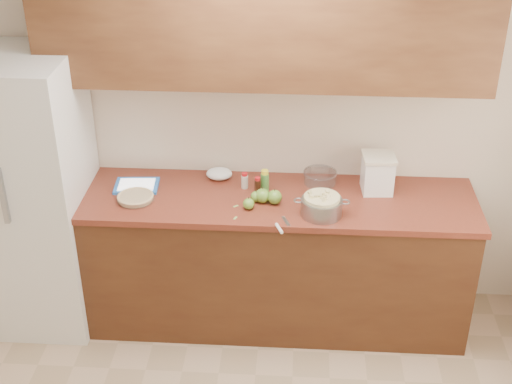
# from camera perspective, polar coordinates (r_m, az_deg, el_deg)

# --- Properties ---
(room_shell) EXTENTS (3.60, 3.60, 3.60)m
(room_shell) POSITION_cam_1_polar(r_m,az_deg,el_deg) (2.93, -1.20, -8.27)
(room_shell) COLOR tan
(room_shell) RESTS_ON ground
(counter_run) EXTENTS (2.64, 0.68, 0.92)m
(counter_run) POSITION_cam_1_polar(r_m,az_deg,el_deg) (4.62, 0.41, -5.32)
(counter_run) COLOR #4C2A15
(counter_run) RESTS_ON ground
(upper_cabinets) EXTENTS (2.60, 0.34, 0.70)m
(upper_cabinets) POSITION_cam_1_polar(r_m,az_deg,el_deg) (4.11, 0.62, 13.28)
(upper_cabinets) COLOR brown
(upper_cabinets) RESTS_ON room_shell
(fridge) EXTENTS (0.70, 0.70, 1.80)m
(fridge) POSITION_cam_1_polar(r_m,az_deg,el_deg) (4.65, -17.61, -0.22)
(fridge) COLOR silver
(fridge) RESTS_ON ground
(pie) EXTENTS (0.23, 0.23, 0.04)m
(pie) POSITION_cam_1_polar(r_m,az_deg,el_deg) (4.39, -9.61, -0.44)
(pie) COLOR silver
(pie) RESTS_ON counter_run
(colander) EXTENTS (0.33, 0.24, 0.12)m
(colander) POSITION_cam_1_polar(r_m,az_deg,el_deg) (4.18, 5.27, -1.11)
(colander) COLOR gray
(colander) RESTS_ON counter_run
(flour_canister) EXTENTS (0.21, 0.21, 0.24)m
(flour_canister) POSITION_cam_1_polar(r_m,az_deg,el_deg) (4.45, 9.70, 1.51)
(flour_canister) COLOR white
(flour_canister) RESTS_ON counter_run
(tablet) EXTENTS (0.28, 0.22, 0.02)m
(tablet) POSITION_cam_1_polar(r_m,az_deg,el_deg) (4.54, -9.53, 0.50)
(tablet) COLOR blue
(tablet) RESTS_ON counter_run
(paring_knife) EXTENTS (0.09, 0.20, 0.02)m
(paring_knife) POSITION_cam_1_polar(r_m,az_deg,el_deg) (4.06, 1.93, -2.84)
(paring_knife) COLOR gray
(paring_knife) RESTS_ON counter_run
(lemon_bottle) EXTENTS (0.05, 0.05, 0.14)m
(lemon_bottle) POSITION_cam_1_polar(r_m,az_deg,el_deg) (4.41, 0.71, 0.90)
(lemon_bottle) COLOR #4C8C38
(lemon_bottle) RESTS_ON counter_run
(cinnamon_shaker) EXTENTS (0.04, 0.04, 0.10)m
(cinnamon_shaker) POSITION_cam_1_polar(r_m,az_deg,el_deg) (4.45, -0.92, 0.91)
(cinnamon_shaker) COLOR beige
(cinnamon_shaker) RESTS_ON counter_run
(vanilla_bottle) EXTENTS (0.04, 0.04, 0.11)m
(vanilla_bottle) POSITION_cam_1_polar(r_m,az_deg,el_deg) (4.39, 0.12, 0.52)
(vanilla_bottle) COLOR black
(vanilla_bottle) RESTS_ON counter_run
(mixing_bowl) EXTENTS (0.21, 0.21, 0.08)m
(mixing_bowl) POSITION_cam_1_polar(r_m,az_deg,el_deg) (4.53, 5.14, 1.24)
(mixing_bowl) COLOR silver
(mixing_bowl) RESTS_ON counter_run
(paper_towel) EXTENTS (0.17, 0.14, 0.07)m
(paper_towel) POSITION_cam_1_polar(r_m,az_deg,el_deg) (4.57, -2.96, 1.47)
(paper_towel) COLOR white
(paper_towel) RESTS_ON counter_run
(apple_left) EXTENTS (0.07, 0.07, 0.08)m
(apple_left) POSITION_cam_1_polar(r_m,az_deg,el_deg) (4.30, 0.01, -0.37)
(apple_left) COLOR olive
(apple_left) RESTS_ON counter_run
(apple_center) EXTENTS (0.09, 0.09, 0.10)m
(apple_center) POSITION_cam_1_polar(r_m,az_deg,el_deg) (4.29, 0.53, -0.29)
(apple_center) COLOR olive
(apple_center) RESTS_ON counter_run
(apple_front) EXTENTS (0.07, 0.07, 0.08)m
(apple_front) POSITION_cam_1_polar(r_m,az_deg,el_deg) (4.23, -0.60, -0.95)
(apple_front) COLOR olive
(apple_front) RESTS_ON counter_run
(apple_extra) EXTENTS (0.09, 0.09, 0.10)m
(apple_extra) POSITION_cam_1_polar(r_m,az_deg,el_deg) (4.28, 1.50, -0.41)
(apple_extra) COLOR olive
(apple_extra) RESTS_ON counter_run
(peel_a) EXTENTS (0.03, 0.03, 0.00)m
(peel_a) POSITION_cam_1_polar(r_m,az_deg,el_deg) (4.27, -1.63, -1.14)
(peel_a) COLOR #9AC15D
(peel_a) RESTS_ON counter_run
(peel_b) EXTENTS (0.05, 0.05, 0.00)m
(peel_b) POSITION_cam_1_polar(r_m,az_deg,el_deg) (4.33, 1.11, -0.68)
(peel_b) COLOR #9AC15D
(peel_b) RESTS_ON counter_run
(peel_c) EXTENTS (0.02, 0.03, 0.00)m
(peel_c) POSITION_cam_1_polar(r_m,az_deg,el_deg) (4.16, -1.67, -2.09)
(peel_c) COLOR #9AC15D
(peel_c) RESTS_ON counter_run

